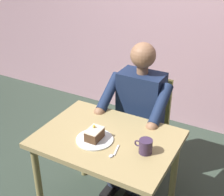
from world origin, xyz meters
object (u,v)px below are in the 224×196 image
(dining_table, at_px, (107,149))
(seated_person, at_px, (137,116))
(cake_slice, at_px, (94,134))
(chair, at_px, (144,122))
(coffee_cup, at_px, (145,146))
(dessert_spoon, at_px, (113,153))

(dining_table, bearing_deg, seated_person, -90.00)
(dining_table, relative_size, cake_slice, 7.43)
(chair, height_order, seated_person, seated_person)
(chair, bearing_deg, dining_table, 90.00)
(dining_table, height_order, coffee_cup, coffee_cup)
(coffee_cup, height_order, dessert_spoon, coffee_cup)
(coffee_cup, bearing_deg, dessert_spoon, 32.65)
(dining_table, xyz_separation_m, cake_slice, (0.06, 0.07, 0.15))
(seated_person, height_order, coffee_cup, seated_person)
(dining_table, distance_m, dessert_spoon, 0.22)
(cake_slice, bearing_deg, dessert_spoon, 159.24)
(cake_slice, height_order, coffee_cup, cake_slice)
(dining_table, bearing_deg, cake_slice, 52.50)
(chair, xyz_separation_m, coffee_cup, (-0.30, 0.69, 0.30))
(dining_table, height_order, seated_person, seated_person)
(dining_table, distance_m, seated_person, 0.49)
(chair, xyz_separation_m, seated_person, (-0.00, 0.17, 0.16))
(cake_slice, bearing_deg, coffee_cup, -173.62)
(chair, relative_size, seated_person, 0.71)
(dining_table, relative_size, dessert_spoon, 6.61)
(dining_table, bearing_deg, chair, -90.00)
(dessert_spoon, bearing_deg, chair, -80.98)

